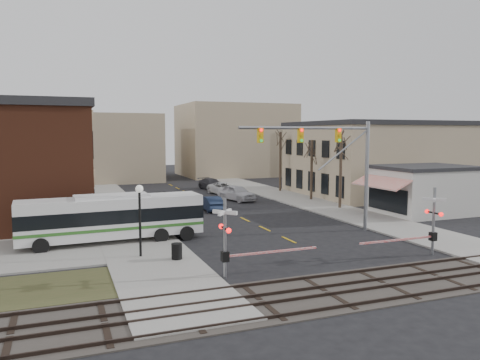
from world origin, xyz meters
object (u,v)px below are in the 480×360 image
object	(u,v)px
rr_crossing_east	(428,222)
trash_bin	(177,251)
pedestrian_far	(113,221)
car_a	(237,193)
transit_bus	(112,217)
rr_crossing_west	(233,238)
street_lamp	(140,205)
car_c	(224,188)
pedestrian_near	(154,224)
traffic_signal_mast	(334,153)
car_b	(211,203)
car_d	(212,184)

from	to	relation	value
rr_crossing_east	trash_bin	xyz separation A→B (m)	(-13.95, 4.05, -1.40)
pedestrian_far	car_a	bearing A→B (deg)	1.51
transit_bus	rr_crossing_west	size ratio (longest dim) A/B	2.10
street_lamp	car_c	distance (m)	28.61
pedestrian_near	pedestrian_far	bearing A→B (deg)	39.56
rr_crossing_east	transit_bus	bearing A→B (deg)	149.62
transit_bus	street_lamp	xyz separation A→B (m)	(1.09, -4.46, 1.37)
rr_crossing_west	rr_crossing_east	world-z (taller)	same
rr_crossing_west	pedestrian_near	distance (m)	9.75
traffic_signal_mast	car_c	distance (m)	23.58
traffic_signal_mast	rr_crossing_east	size ratio (longest dim) A/B	1.82
car_c	car_a	bearing A→B (deg)	-105.74
car_b	pedestrian_near	bearing A→B (deg)	55.44
pedestrian_far	street_lamp	bearing A→B (deg)	-124.01
rr_crossing_east	pedestrian_near	xyz separation A→B (m)	(-14.16, 9.61, -0.87)
transit_bus	car_a	size ratio (longest dim) A/B	2.40
car_b	car_c	distance (m)	11.52
transit_bus	rr_crossing_east	bearing A→B (deg)	-30.38
car_d	transit_bus	bearing A→B (deg)	-131.08
trash_bin	transit_bus	bearing A→B (deg)	116.35
pedestrian_near	pedestrian_far	distance (m)	3.85
transit_bus	rr_crossing_west	bearing A→B (deg)	-63.75
transit_bus	car_c	size ratio (longest dim) A/B	2.31
transit_bus	pedestrian_near	distance (m)	2.75
transit_bus	car_d	bearing A→B (deg)	59.90
car_d	pedestrian_far	world-z (taller)	pedestrian_far
rr_crossing_west	car_c	world-z (taller)	rr_crossing_west
rr_crossing_east	car_d	size ratio (longest dim) A/B	1.16
rr_crossing_west	car_b	bearing A→B (deg)	75.64
street_lamp	car_a	world-z (taller)	street_lamp
car_b	rr_crossing_east	bearing A→B (deg)	109.40
rr_crossing_east	pedestrian_far	world-z (taller)	rr_crossing_east
transit_bus	street_lamp	world-z (taller)	street_lamp
traffic_signal_mast	car_c	xyz separation A→B (m)	(-0.25, 23.04, -5.04)
rr_crossing_east	street_lamp	distance (m)	16.68
car_c	pedestrian_near	world-z (taller)	pedestrian_near
street_lamp	car_b	world-z (taller)	street_lamp
trash_bin	pedestrian_far	world-z (taller)	pedestrian_far
rr_crossing_east	car_c	world-z (taller)	rr_crossing_east
pedestrian_near	traffic_signal_mast	bearing A→B (deg)	-98.56
transit_bus	car_d	world-z (taller)	transit_bus
car_b	car_d	bearing A→B (deg)	-107.63
pedestrian_near	car_a	bearing A→B (deg)	-35.23
rr_crossing_west	car_a	xyz separation A→B (m)	(9.59, 25.06, -1.13)
rr_crossing_east	street_lamp	xyz separation A→B (m)	(-15.74, 5.41, 1.10)
trash_bin	car_c	xyz separation A→B (m)	(11.95, 26.34, 0.14)
transit_bus	street_lamp	size ratio (longest dim) A/B	2.86
pedestrian_near	pedestrian_far	world-z (taller)	pedestrian_near
rr_crossing_west	trash_bin	world-z (taller)	rr_crossing_west
rr_crossing_west	rr_crossing_east	size ratio (longest dim) A/B	1.00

